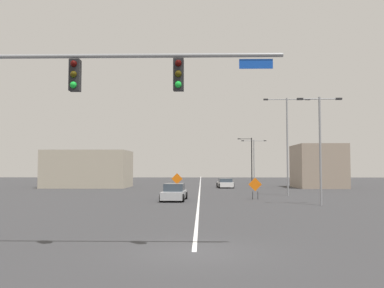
{
  "coord_description": "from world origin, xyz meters",
  "views": [
    {
      "loc": [
        0.24,
        -13.7,
        2.69
      ],
      "look_at": [
        -0.64,
        25.16,
        4.9
      ],
      "focal_mm": 39.56,
      "sensor_mm": 36.0,
      "label": 1
    }
  ],
  "objects": [
    {
      "name": "roadside_building_east",
      "position": [
        16.27,
        44.92,
        2.95
      ],
      "size": [
        6.19,
        7.78,
        5.9
      ],
      "color": "gray",
      "rests_on": "ground"
    },
    {
      "name": "construction_sign_right_shoulder",
      "position": [
        -2.72,
        37.3,
        1.31
      ],
      "size": [
        1.35,
        0.19,
        2.07
      ],
      "color": "orange",
      "rests_on": "ground"
    },
    {
      "name": "street_lamp_mid_right",
      "position": [
        8.07,
        54.06,
        4.21
      ],
      "size": [
        2.3,
        0.24,
        7.52
      ],
      "color": "black",
      "rests_on": "ground"
    },
    {
      "name": "road_centre_stripe",
      "position": [
        0.0,
        59.8,
        0.0
      ],
      "size": [
        0.16,
        119.6,
        0.01
      ],
      "color": "white",
      "rests_on": "ground"
    },
    {
      "name": "traffic_signal_assembly",
      "position": [
        -3.98,
        -0.01,
        5.1
      ],
      "size": [
        10.37,
        0.44,
        6.85
      ],
      "color": "gray",
      "rests_on": "ground"
    },
    {
      "name": "street_lamp_near_right",
      "position": [
        8.65,
        27.81,
        5.66
      ],
      "size": [
        4.56,
        0.24,
        9.6
      ],
      "color": "gray",
      "rests_on": "ground"
    },
    {
      "name": "construction_sign_right_lane",
      "position": [
        4.85,
        22.92,
        1.17
      ],
      "size": [
        1.16,
        0.11,
        1.86
      ],
      "color": "orange",
      "rests_on": "ground"
    },
    {
      "name": "car_white_distant",
      "position": [
        3.45,
        44.19,
        0.62
      ],
      "size": [
        2.24,
        4.63,
        1.28
      ],
      "color": "white",
      "rests_on": "ground"
    },
    {
      "name": "street_lamp_far_right",
      "position": [
        9.16,
        58.4,
        4.53
      ],
      "size": [
        4.23,
        0.24,
        7.48
      ],
      "color": "gray",
      "rests_on": "ground"
    },
    {
      "name": "street_lamp_mid_left",
      "position": [
        8.88,
        17.2,
        4.67
      ],
      "size": [
        3.26,
        0.24,
        7.9
      ],
      "color": "gray",
      "rests_on": "ground"
    },
    {
      "name": "roadside_building_west",
      "position": [
        -15.59,
        45.07,
        2.55
      ],
      "size": [
        11.27,
        7.75,
        5.1
      ],
      "color": "#B2A893",
      "rests_on": "ground"
    },
    {
      "name": "car_silver_far",
      "position": [
        -2.04,
        21.45,
        0.65
      ],
      "size": [
        2.12,
        4.64,
        1.4
      ],
      "color": "#B7BABF",
      "rests_on": "ground"
    },
    {
      "name": "ground",
      "position": [
        0.0,
        0.0,
        0.0
      ],
      "size": [
        215.29,
        215.29,
        0.0
      ],
      "primitive_type": "plane",
      "color": "#38383A"
    }
  ]
}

